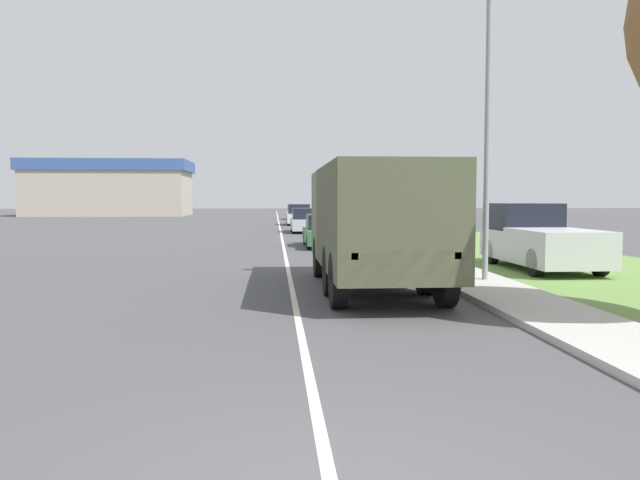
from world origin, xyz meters
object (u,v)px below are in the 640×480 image
object	(u,v)px
car_nearest_ahead	(325,232)
car_third_ahead	(299,216)
car_second_ahead	(305,221)
pickup_truck	(538,239)
military_truck	(373,219)
lamp_post	(480,102)
car_fourth_ahead	(295,213)

from	to	relation	value
car_nearest_ahead	car_third_ahead	world-z (taller)	car_third_ahead
car_second_ahead	pickup_truck	xyz separation A→B (m)	(5.92, -20.81, 0.23)
car_third_ahead	pickup_truck	world-z (taller)	pickup_truck
military_truck	pickup_truck	size ratio (longest dim) A/B	1.46
car_second_ahead	lamp_post	size ratio (longest dim) A/B	0.61
car_fourth_ahead	lamp_post	xyz separation A→B (m)	(2.79, -48.56, 3.75)
military_truck	car_fourth_ahead	size ratio (longest dim) A/B	1.70
car_nearest_ahead	car_fourth_ahead	world-z (taller)	car_fourth_ahead
car_fourth_ahead	pickup_truck	size ratio (longest dim) A/B	0.86
car_third_ahead	lamp_post	size ratio (longest dim) A/B	0.61
lamp_post	car_nearest_ahead	bearing A→B (deg)	102.52
car_nearest_ahead	car_third_ahead	bearing A→B (deg)	90.64
car_third_ahead	car_second_ahead	bearing A→B (deg)	-90.20
car_nearest_ahead	car_fourth_ahead	xyz separation A→B (m)	(-0.05, 36.24, 0.03)
car_second_ahead	car_fourth_ahead	world-z (taller)	car_second_ahead
car_nearest_ahead	car_third_ahead	distance (m)	22.60
car_fourth_ahead	pickup_truck	world-z (taller)	pickup_truck
military_truck	car_nearest_ahead	size ratio (longest dim) A/B	1.57
car_fourth_ahead	car_nearest_ahead	bearing A→B (deg)	-89.92
car_second_ahead	car_third_ahead	bearing A→B (deg)	89.80
car_second_ahead	lamp_post	bearing A→B (deg)	-82.80
car_nearest_ahead	lamp_post	bearing A→B (deg)	-77.48
car_nearest_ahead	car_second_ahead	bearing A→B (deg)	91.43
car_third_ahead	pickup_truck	size ratio (longest dim) A/B	0.88
lamp_post	military_truck	bearing A→B (deg)	-163.86
lamp_post	car_fourth_ahead	bearing A→B (deg)	93.28
military_truck	car_second_ahead	world-z (taller)	military_truck
car_third_ahead	pickup_truck	xyz separation A→B (m)	(5.88, -31.75, 0.17)
car_fourth_ahead	car_third_ahead	bearing A→B (deg)	-90.86
car_nearest_ahead	lamp_post	size ratio (longest dim) A/B	0.64
car_second_ahead	car_fourth_ahead	size ratio (longest dim) A/B	1.04
car_nearest_ahead	car_second_ahead	xyz separation A→B (m)	(-0.29, 11.65, 0.04)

